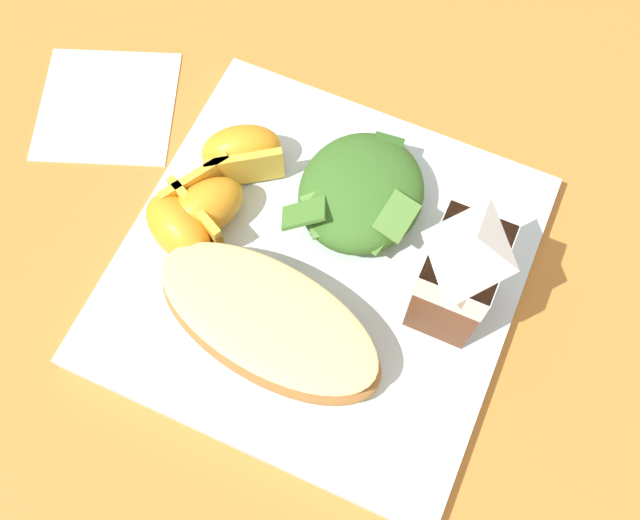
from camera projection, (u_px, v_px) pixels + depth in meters
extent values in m
plane|color=#C67A33|center=(320.00, 273.00, 0.53)|extent=(3.00, 3.00, 0.00)
cube|color=silver|center=(320.00, 269.00, 0.53)|extent=(0.28, 0.28, 0.02)
ellipsoid|color=#A87038|center=(269.00, 324.00, 0.49)|extent=(0.10, 0.18, 0.03)
ellipsoid|color=maroon|center=(268.00, 319.00, 0.48)|extent=(0.09, 0.16, 0.01)
ellipsoid|color=#EAD184|center=(267.00, 316.00, 0.47)|extent=(0.10, 0.17, 0.01)
ellipsoid|color=#3D7028|center=(361.00, 192.00, 0.52)|extent=(0.10, 0.09, 0.04)
cube|color=#336023|center=(359.00, 161.00, 0.52)|extent=(0.03, 0.04, 0.01)
cube|color=#4C8433|center=(304.00, 213.00, 0.50)|extent=(0.03, 0.04, 0.02)
cube|color=#336023|center=(386.00, 156.00, 0.52)|extent=(0.04, 0.03, 0.02)
cube|color=#5B8E3D|center=(321.00, 213.00, 0.50)|extent=(0.04, 0.04, 0.02)
cube|color=#5B8E3D|center=(397.00, 217.00, 0.50)|extent=(0.03, 0.03, 0.01)
cube|color=#4C8433|center=(377.00, 228.00, 0.50)|extent=(0.03, 0.03, 0.02)
cube|color=#3D7028|center=(376.00, 205.00, 0.51)|extent=(0.03, 0.04, 0.02)
cube|color=brown|center=(457.00, 279.00, 0.47)|extent=(0.06, 0.04, 0.09)
cube|color=white|center=(465.00, 261.00, 0.44)|extent=(0.06, 0.05, 0.03)
pyramid|color=white|center=(473.00, 245.00, 0.42)|extent=(0.06, 0.04, 0.02)
ellipsoid|color=orange|center=(242.00, 150.00, 0.53)|extent=(0.06, 0.07, 0.04)
cube|color=gold|center=(245.00, 169.00, 0.53)|extent=(0.04, 0.05, 0.03)
ellipsoid|color=orange|center=(209.00, 202.00, 0.52)|extent=(0.07, 0.06, 0.04)
cube|color=gold|center=(197.00, 186.00, 0.52)|extent=(0.05, 0.03, 0.03)
ellipsoid|color=orange|center=(178.00, 228.00, 0.51)|extent=(0.06, 0.07, 0.04)
cube|color=gold|center=(197.00, 215.00, 0.51)|extent=(0.03, 0.05, 0.03)
cube|color=white|center=(107.00, 105.00, 0.59)|extent=(0.14, 0.14, 0.00)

